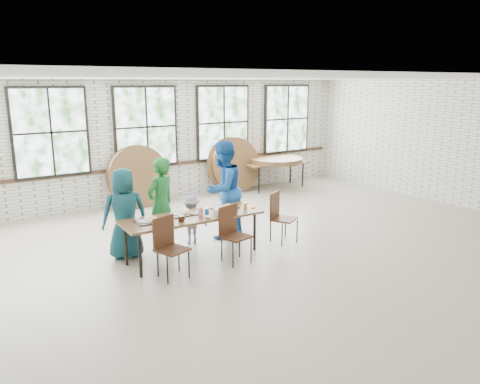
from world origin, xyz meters
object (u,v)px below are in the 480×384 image
(chair_near_right, at_px, (232,229))
(storage_table, at_px, (276,164))
(chair_near_left, at_px, (168,242))
(dining_table, at_px, (193,219))

(chair_near_right, distance_m, storage_table, 5.64)
(chair_near_left, xyz_separation_m, storage_table, (5.19, 3.91, 0.13))
(chair_near_left, bearing_deg, chair_near_right, -19.08)
(dining_table, height_order, chair_near_left, chair_near_left)
(chair_near_right, bearing_deg, dining_table, 117.95)
(storage_table, bearing_deg, chair_near_left, -137.20)
(chair_near_left, height_order, chair_near_right, same)
(chair_near_left, relative_size, chair_near_right, 1.00)
(chair_near_right, bearing_deg, storage_table, 31.52)
(chair_near_left, height_order, storage_table, chair_near_left)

